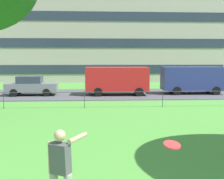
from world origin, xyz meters
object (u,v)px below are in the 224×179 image
Objects in this scene: frisbee at (172,145)px; car_grey_left at (31,86)px; apartment_building_background at (104,20)px; person_thrower at (61,169)px; panel_van_far_left at (192,78)px; panel_van_right at (117,79)px.

frisbee is 0.08× the size of car_grey_left.
frisbee is 36.11m from apartment_building_background.
panel_van_far_left is at bearing 64.11° from person_thrower.
car_grey_left is (-6.25, 18.94, -0.88)m from frisbee.
frisbee is at bearing -109.98° from panel_van_far_left.
panel_van_far_left is at bearing -67.24° from apartment_building_background.
car_grey_left is 0.80× the size of panel_van_right.
person_thrower is at bearing -76.24° from car_grey_left.
person_thrower is 2.23m from frisbee.
panel_van_right reaches higher than person_thrower.
person_thrower reaches higher than car_grey_left.
panel_van_right is at bearing 82.04° from person_thrower.
apartment_building_background reaches higher than person_thrower.
person_thrower is 17.92m from panel_van_right.
person_thrower is 0.42× the size of car_grey_left.
panel_van_right is 0.14× the size of apartment_building_background.
car_grey_left is at bearing 178.34° from panel_van_right.
car_grey_left is (-4.39, 17.94, -0.13)m from person_thrower.
panel_van_far_left is (13.22, 0.24, 0.49)m from car_grey_left.
frisbee is 0.07× the size of panel_van_far_left.
person_thrower is at bearing -115.89° from panel_van_far_left.
frisbee is 19.96m from car_grey_left.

